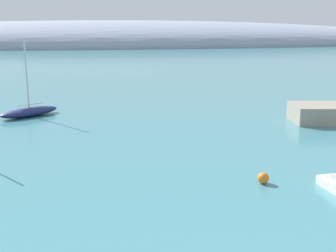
# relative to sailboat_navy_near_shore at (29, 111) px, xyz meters

# --- Properties ---
(distant_ridge) EXTENTS (352.79, 87.56, 24.30)m
(distant_ridge) POSITION_rel_sailboat_navy_near_shore_xyz_m (21.61, 173.40, -0.55)
(distant_ridge) COLOR #8E99AD
(distant_ridge) RESTS_ON ground
(sailboat_navy_near_shore) EXTENTS (6.82, 5.84, 8.17)m
(sailboat_navy_near_shore) POSITION_rel_sailboat_navy_near_shore_xyz_m (0.00, 0.00, 0.00)
(sailboat_navy_near_shore) COLOR navy
(sailboat_navy_near_shore) RESTS_ON water
(mooring_buoy_orange) EXTENTS (0.73, 0.73, 0.73)m
(mooring_buoy_orange) POSITION_rel_sailboat_navy_near_shore_xyz_m (17.44, -24.36, -0.18)
(mooring_buoy_orange) COLOR orange
(mooring_buoy_orange) RESTS_ON water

